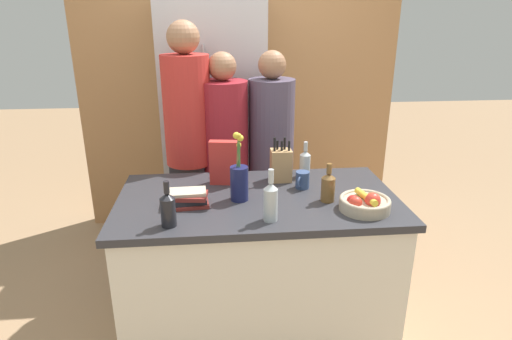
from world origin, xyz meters
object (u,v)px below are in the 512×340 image
Objects in this scene: bottle_vinegar at (328,186)px; coffee_mug at (302,180)px; bottle_water at (271,201)px; fruit_bowl at (365,203)px; bottle_oil at (168,209)px; bottle_wine at (305,163)px; person_at_sink at (189,140)px; person_in_red_tee at (271,153)px; knife_block at (281,165)px; flower_vase at (239,180)px; person_in_blue at (224,156)px; refrigerator at (214,124)px; cereal_box at (224,163)px; book_stack at (189,198)px.

coffee_mug is at bearing 117.60° from bottle_vinegar.
coffee_mug is 0.42× the size of bottle_water.
bottle_oil is at bearing -175.67° from fruit_bowl.
bottle_water is (-0.29, -0.59, 0.02)m from bottle_wine.
person_in_red_tee is at bearing 21.93° from person_at_sink.
person_in_red_tee reaches higher than knife_block.
bottle_wine is at bearing -9.90° from person_at_sink.
bottle_wine is (-0.05, 0.39, 0.00)m from bottle_vinegar.
person_in_red_tee is (0.27, 0.75, -0.09)m from flower_vase.
person_in_blue is at bearing 124.23° from bottle_vinegar.
coffee_mug is 0.22m from bottle_vinegar.
flower_vase is at bearing -160.66° from coffee_mug.
bottle_water is 0.16× the size of person_in_blue.
cereal_box is at bearing -87.22° from refrigerator.
fruit_bowl is (0.75, -1.48, -0.06)m from refrigerator.
bottle_wine reaches higher than fruit_bowl.
refrigerator is 8.76× the size of bottle_oil.
bottle_wine is 0.63m from person_in_blue.
flower_vase is (-0.63, 0.20, 0.07)m from fruit_bowl.
cereal_box is 0.51m from bottle_wine.
bottle_oil is (-0.72, -0.40, 0.04)m from coffee_mug.
coffee_mug is 0.66m from book_stack.
person_in_red_tee reaches higher than bottle_oil.
person_in_blue is at bearing 101.35° from bottle_water.
person_at_sink is (-0.73, 0.38, 0.06)m from bottle_wine.
person_in_blue reaches higher than book_stack.
flower_vase is at bearing -72.81° from cereal_box.
coffee_mug is 0.51× the size of book_stack.
person_at_sink is 1.12× the size of person_in_red_tee.
person_in_red_tee is (0.33, 0.03, 0.01)m from person_in_blue.
cereal_box is at bearing -176.93° from knife_block.
fruit_bowl is 0.84m from cereal_box.
refrigerator is 1.57m from bottle_oil.
cereal_box is 1.20× the size of book_stack.
coffee_mug is (-0.26, 0.33, 0.01)m from fruit_bowl.
cereal_box is at bearing 150.72° from bottle_vinegar.
person_in_blue is (-0.20, 0.98, -0.09)m from bottle_water.
flower_vase is at bearing -142.73° from bottle_wine.
bottle_vinegar is 0.13× the size of person_in_red_tee.
refrigerator is 0.57m from person_in_blue.
cereal_box reaches higher than bottle_oil.
coffee_mug is 0.07× the size of person_in_blue.
bottle_water is (0.26, -1.54, -0.00)m from refrigerator.
bottle_water is (-0.49, -0.06, 0.06)m from fruit_bowl.
knife_block is at bearing 30.09° from book_stack.
coffee_mug is 0.46m from bottle_water.
cereal_box is (-0.08, 0.24, 0.02)m from flower_vase.
bottle_water is (0.49, 0.01, 0.01)m from bottle_oil.
person_at_sink is at bearing 114.31° from bottle_water.
fruit_bowl is at bearing -32.16° from cereal_box.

